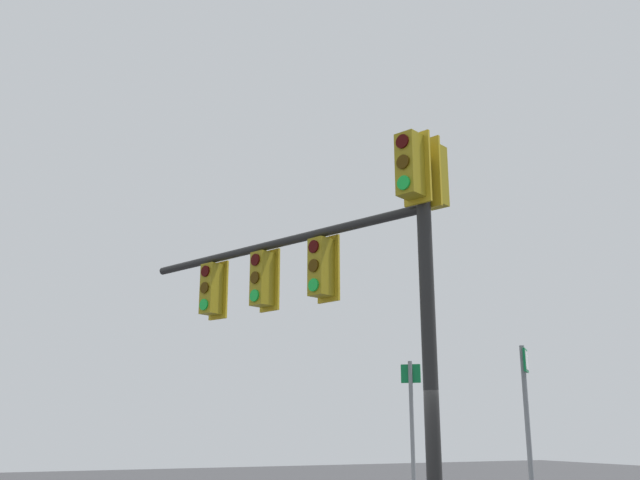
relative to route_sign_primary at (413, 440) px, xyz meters
name	(u,v)px	position (x,y,z in m)	size (l,w,h in m)	color
signal_mast_assembly	(338,269)	(-1.12, 1.92, 2.50)	(5.89, 2.90, 6.04)	black
route_sign_primary	(413,440)	(0.00, 0.00, 0.00)	(0.25, 0.27, 3.14)	slate
route_sign_secondary	(529,439)	(-2.47, -0.33, 0.04)	(0.27, 0.28, 3.17)	slate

